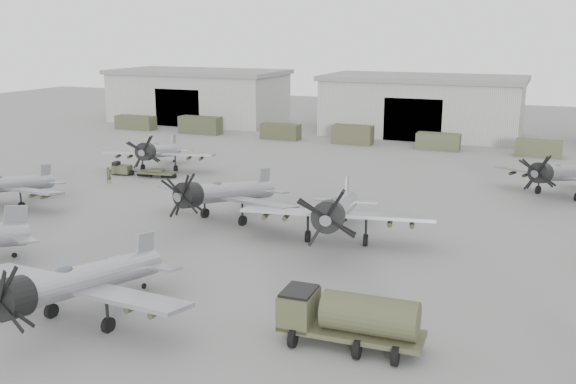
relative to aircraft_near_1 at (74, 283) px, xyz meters
name	(u,v)px	position (x,y,z in m)	size (l,w,h in m)	color
ground	(229,277)	(4.15, 9.14, -2.37)	(220.00, 220.00, 0.00)	slate
hangar_left	(199,96)	(-33.85, 71.11, 2.00)	(29.00, 14.80, 8.70)	#A2A298
hangar_center	(422,105)	(4.15, 71.11, 2.00)	(29.00, 14.80, 8.70)	#A2A298
support_truck_0	(136,123)	(-38.38, 59.14, -1.31)	(6.48, 2.20, 2.12)	#3E402A
support_truck_1	(200,125)	(-26.73, 59.14, -1.07)	(6.54, 2.20, 2.59)	#383C27
support_truck_2	(281,132)	(-13.60, 59.14, -1.28)	(5.59, 2.20, 2.18)	#3B3B27
support_truck_3	(353,135)	(-2.91, 59.14, -1.08)	(5.50, 2.20, 2.58)	#403F2A
support_truck_4	(438,142)	(8.68, 59.14, -1.29)	(5.55, 2.20, 2.16)	#41472E
support_truck_5	(539,148)	(20.88, 59.14, -1.34)	(5.44, 2.20, 2.06)	#43462E
aircraft_near_1	(74,283)	(0.00, 0.00, 0.00)	(13.05, 11.74, 5.21)	#94979C
aircraft_mid_0	(4,185)	(-21.39, 16.10, -0.33)	(11.15, 10.03, 4.49)	gray
aircraft_mid_1	(222,193)	(-1.91, 19.65, 0.00)	(13.15, 11.84, 5.22)	gray
aircraft_mid_2	(337,210)	(8.40, 17.79, 0.18)	(14.13, 12.72, 5.61)	#9B9EA3
aircraft_far_0	(158,151)	(-17.40, 33.87, -0.10)	(12.52, 11.27, 4.98)	#93969B
aircraft_far_1	(558,174)	(23.09, 38.52, -0.14)	(11.95, 10.83, 4.90)	gray
fuel_tanker	(349,316)	(13.82, 3.35, -0.81)	(7.13, 3.40, 2.72)	#40422B
tug_trailer	(135,171)	(-18.66, 31.25, -1.83)	(7.21, 2.20, 1.43)	#3C3F29
ground_crew	(109,175)	(-18.92, 27.21, -1.53)	(0.61, 0.40, 1.68)	#43412B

